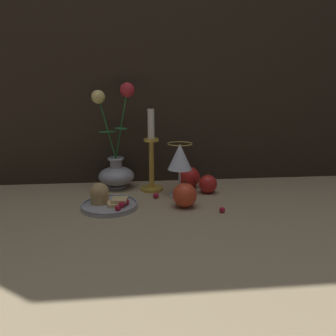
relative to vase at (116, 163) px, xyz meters
name	(u,v)px	position (x,y,z in m)	size (l,w,h in m)	color
ground_plane	(154,200)	(0.13, -0.15, -0.09)	(2.40, 2.40, 0.00)	#9E8966
wall_back	(148,17)	(0.13, 0.09, 0.51)	(2.40, 0.04, 1.20)	#2D2319
vase	(116,163)	(0.00, 0.00, 0.00)	(0.15, 0.13, 0.37)	#A3A3A8
plate_with_pastries	(107,201)	(-0.02, -0.20, -0.07)	(0.17, 0.17, 0.07)	#A3A3A8
wine_glass	(180,159)	(0.22, -0.11, 0.03)	(0.08, 0.08, 0.18)	silver
candlestick	(151,158)	(0.12, -0.04, 0.02)	(0.08, 0.08, 0.30)	gold
apple_beside_vase	(208,184)	(0.32, -0.09, -0.06)	(0.06, 0.06, 0.08)	red
apple_near_glass	(185,195)	(0.22, -0.22, -0.06)	(0.08, 0.08, 0.09)	#D14223
apple_at_table_edge	(189,177)	(0.27, -0.02, -0.06)	(0.08, 0.08, 0.09)	red
berry_near_plate	(156,196)	(0.13, -0.13, -0.09)	(0.02, 0.02, 0.02)	#AD192D
berry_front_center	(222,210)	(0.32, -0.28, -0.09)	(0.02, 0.02, 0.02)	#AD192D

